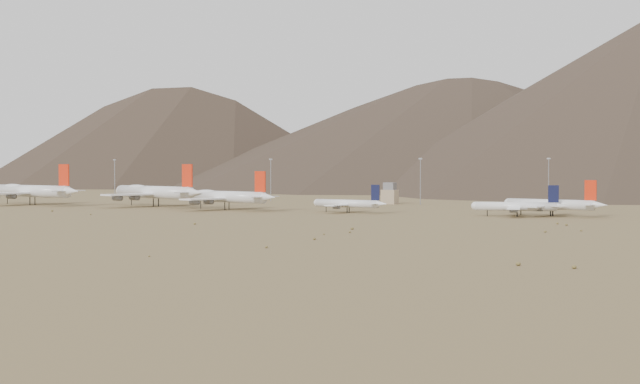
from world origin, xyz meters
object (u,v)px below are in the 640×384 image
at_px(widebody_east, 226,196).
at_px(widebody_west, 31,191).
at_px(narrowbody_a, 349,204).
at_px(narrowbody_b, 518,206).
at_px(widebody_centre, 155,192).
at_px(control_tower, 390,194).

bearing_deg(widebody_east, widebody_west, -163.91).
bearing_deg(widebody_west, narrowbody_a, 10.97).
xyz_separation_m(narrowbody_a, narrowbody_b, (76.67, 1.15, 0.11)).
relative_size(widebody_west, narrowbody_a, 1.89).
bearing_deg(narrowbody_a, widebody_east, -169.95).
bearing_deg(widebody_west, widebody_centre, 20.69).
relative_size(widebody_east, control_tower, 5.11).
height_order(narrowbody_a, control_tower, narrowbody_a).
distance_m(widebody_west, widebody_east, 125.31).
bearing_deg(widebody_east, widebody_centre, -178.38).
height_order(widebody_west, narrowbody_b, widebody_west).
bearing_deg(widebody_west, widebody_east, 10.20).
xyz_separation_m(widebody_centre, narrowbody_a, (116.25, -14.94, -3.45)).
height_order(widebody_west, widebody_east, widebody_west).
height_order(widebody_east, narrowbody_b, widebody_east).
bearing_deg(widebody_east, narrowbody_b, 18.66).
distance_m(widebody_west, narrowbody_a, 189.69).
distance_m(widebody_centre, narrowbody_b, 193.45).
bearing_deg(widebody_east, control_tower, 80.57).
height_order(widebody_centre, narrowbody_a, widebody_centre).
height_order(narrowbody_b, control_tower, narrowbody_b).
distance_m(widebody_east, control_tower, 107.91).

